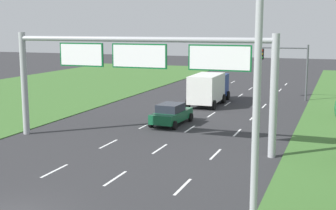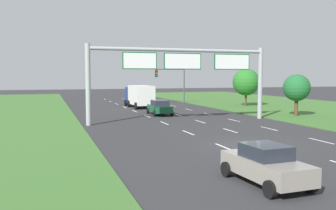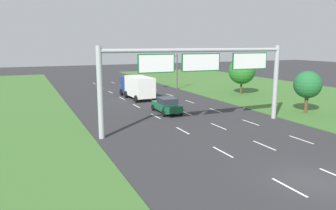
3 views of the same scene
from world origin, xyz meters
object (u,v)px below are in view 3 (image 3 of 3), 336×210
Objects in this scene: box_truck at (137,86)px; roadside_tree_far at (242,71)px; traffic_light_mast at (166,65)px; sign_gantry at (201,70)px; car_near_red at (167,105)px; roadside_tree_mid at (308,85)px.

roadside_tree_far is (14.56, -2.90, 1.74)m from box_truck.
box_truck is 8.95m from traffic_light_mast.
sign_gantry is at bearing -106.23° from traffic_light_mast.
car_near_red is 0.81× the size of traffic_light_mast.
traffic_light_mast is 22.71m from roadside_tree_mid.
roadside_tree_far is (14.42, 13.70, -1.61)m from sign_gantry.
car_near_red is at bearing 154.94° from roadside_tree_mid.
sign_gantry is 12.92m from roadside_tree_mid.
roadside_tree_far is at bearing 43.53° from sign_gantry.
box_truck is at bearing 91.96° from car_near_red.
sign_gantry is 3.91× the size of roadside_tree_mid.
traffic_light_mast reaches higher than roadside_tree_mid.
box_truck is 0.44× the size of sign_gantry.
roadside_tree_far reaches higher than roadside_tree_mid.
car_near_red is at bearing -154.02° from roadside_tree_far.
box_truck is 14.95m from roadside_tree_far.
traffic_light_mast is 11.66m from roadside_tree_far.
box_truck is at bearing -139.69° from traffic_light_mast.
sign_gantry reaches higher than roadside_tree_far.
roadside_tree_far is (14.74, 7.18, 2.55)m from car_near_red.
sign_gantry reaches higher than roadside_tree_mid.
traffic_light_mast is (6.61, 5.61, 2.24)m from box_truck.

